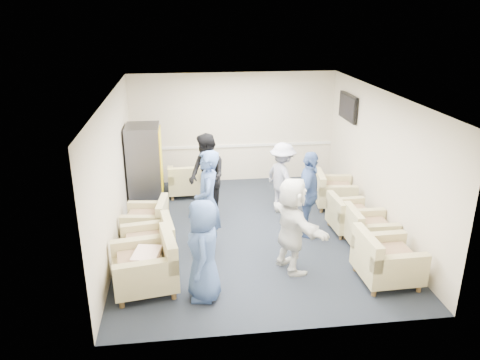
{
  "coord_description": "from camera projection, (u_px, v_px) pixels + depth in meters",
  "views": [
    {
      "loc": [
        -1.24,
        -8.14,
        4.15
      ],
      "look_at": [
        -0.19,
        0.2,
        1.03
      ],
      "focal_mm": 35.0,
      "sensor_mm": 36.0,
      "label": 1
    }
  ],
  "objects": [
    {
      "name": "pillow",
      "position": [
        147.0,
        256.0,
        7.13
      ],
      "size": [
        0.47,
        0.56,
        0.14
      ],
      "primitive_type": "cube",
      "rotation": [
        0.0,
        0.0,
        -1.76
      ],
      "color": "white",
      "rests_on": "armchair_left_near"
    },
    {
      "name": "front_wall",
      "position": [
        286.0,
        243.0,
        5.9
      ],
      "size": [
        5.0,
        0.02,
        2.7
      ],
      "primitive_type": "cube",
      "color": "beige",
      "rests_on": "floor"
    },
    {
      "name": "armchair_right_far",
      "position": [
        332.0,
        192.0,
        10.25
      ],
      "size": [
        0.93,
        0.93,
        0.66
      ],
      "rotation": [
        0.0,
        0.0,
        1.44
      ],
      "color": "tan",
      "rests_on": "floor"
    },
    {
      "name": "armchair_left_mid",
      "position": [
        152.0,
        246.0,
        7.93
      ],
      "size": [
        0.96,
        0.96,
        0.67
      ],
      "rotation": [
        0.0,
        0.0,
        -1.42
      ],
      "color": "tan",
      "rests_on": "floor"
    },
    {
      "name": "armchair_right_midfar",
      "position": [
        348.0,
        217.0,
        9.11
      ],
      "size": [
        0.81,
        0.81,
        0.62
      ],
      "rotation": [
        0.0,
        0.0,
        1.62
      ],
      "color": "tan",
      "rests_on": "floor"
    },
    {
      "name": "person_back_left",
      "position": [
        207.0,
        177.0,
        9.55
      ],
      "size": [
        0.98,
        1.07,
        1.78
      ],
      "primitive_type": "imported",
      "rotation": [
        0.0,
        0.0,
        -1.12
      ],
      "color": "black",
      "rests_on": "floor"
    },
    {
      "name": "vending_machine",
      "position": [
        145.0,
        165.0,
        10.23
      ],
      "size": [
        0.72,
        0.84,
        1.78
      ],
      "color": "#52525A",
      "rests_on": "floor"
    },
    {
      "name": "armchair_left_near",
      "position": [
        149.0,
        267.0,
        7.21
      ],
      "size": [
        1.09,
        1.09,
        0.76
      ],
      "rotation": [
        0.0,
        0.0,
        -1.41
      ],
      "color": "tan",
      "rests_on": "floor"
    },
    {
      "name": "floor",
      "position": [
        251.0,
        232.0,
        9.16
      ],
      "size": [
        6.0,
        6.0,
        0.0
      ],
      "primitive_type": "plane",
      "color": "black",
      "rests_on": "ground"
    },
    {
      "name": "chair_rail",
      "position": [
        234.0,
        146.0,
        11.62
      ],
      "size": [
        4.98,
        0.04,
        0.06
      ],
      "primitive_type": "cube",
      "color": "silver",
      "rests_on": "back_wall"
    },
    {
      "name": "person_mid_right",
      "position": [
        309.0,
        195.0,
        8.78
      ],
      "size": [
        0.78,
        1.06,
        1.67
      ],
      "primitive_type": "imported",
      "rotation": [
        0.0,
        0.0,
        1.14
      ],
      "color": "#3C5790",
      "rests_on": "floor"
    },
    {
      "name": "person_front_left",
      "position": [
        204.0,
        250.0,
        6.86
      ],
      "size": [
        0.56,
        0.81,
        1.58
      ],
      "primitive_type": "imported",
      "rotation": [
        0.0,
        0.0,
        -1.65
      ],
      "color": "#3C5790",
      "rests_on": "floor"
    },
    {
      "name": "person_front_right",
      "position": [
        292.0,
        225.0,
        7.6
      ],
      "size": [
        0.93,
        1.59,
        1.63
      ],
      "primitive_type": "imported",
      "rotation": [
        0.0,
        0.0,
        1.89
      ],
      "color": "white",
      "rests_on": "floor"
    },
    {
      "name": "ceiling",
      "position": [
        252.0,
        94.0,
        8.22
      ],
      "size": [
        6.0,
        6.0,
        0.0
      ],
      "primitive_type": "plane",
      "rotation": [
        3.14,
        0.0,
        0.0
      ],
      "color": "white",
      "rests_on": "back_wall"
    },
    {
      "name": "tv",
      "position": [
        348.0,
        107.0,
        10.41
      ],
      "size": [
        0.1,
        1.0,
        0.58
      ],
      "color": "black",
      "rests_on": "right_wall"
    },
    {
      "name": "right_wall",
      "position": [
        380.0,
        162.0,
        8.99
      ],
      "size": [
        0.02,
        6.0,
        2.7
      ],
      "primitive_type": "cube",
      "color": "beige",
      "rests_on": "floor"
    },
    {
      "name": "armchair_right_midnear",
      "position": [
        367.0,
        230.0,
        8.52
      ],
      "size": [
        0.81,
        0.81,
        0.64
      ],
      "rotation": [
        0.0,
        0.0,
        1.56
      ],
      "color": "tan",
      "rests_on": "floor"
    },
    {
      "name": "armchair_left_far",
      "position": [
        149.0,
        221.0,
        8.89
      ],
      "size": [
        0.89,
        0.89,
        0.64
      ],
      "rotation": [
        0.0,
        0.0,
        -1.69
      ],
      "color": "tan",
      "rests_on": "floor"
    },
    {
      "name": "armchair_corner",
      "position": [
        186.0,
        182.0,
        10.87
      ],
      "size": [
        0.84,
        0.84,
        0.65
      ],
      "rotation": [
        0.0,
        0.0,
        3.18
      ],
      "color": "tan",
      "rests_on": "floor"
    },
    {
      "name": "person_back_right",
      "position": [
        283.0,
        178.0,
        9.85
      ],
      "size": [
        0.92,
        1.13,
        1.52
      ],
      "primitive_type": "imported",
      "rotation": [
        0.0,
        0.0,
        2.0
      ],
      "color": "silver",
      "rests_on": "floor"
    },
    {
      "name": "armchair_right_near",
      "position": [
        384.0,
        261.0,
        7.41
      ],
      "size": [
        0.93,
        0.93,
        0.72
      ],
      "rotation": [
        0.0,
        0.0,
        1.6
      ],
      "color": "tan",
      "rests_on": "floor"
    },
    {
      "name": "left_wall",
      "position": [
        114.0,
        173.0,
        8.4
      ],
      "size": [
        0.02,
        6.0,
        2.7
      ],
      "primitive_type": "cube",
      "color": "beige",
      "rests_on": "floor"
    },
    {
      "name": "person_mid_left",
      "position": [
        208.0,
        203.0,
        8.15
      ],
      "size": [
        0.48,
        0.71,
        1.88
      ],
      "primitive_type": "imported",
      "rotation": [
        0.0,
        0.0,
        -1.62
      ],
      "color": "#3C5790",
      "rests_on": "floor"
    },
    {
      "name": "back_wall",
      "position": [
        233.0,
        128.0,
        11.48
      ],
      "size": [
        5.0,
        0.02,
        2.7
      ],
      "primitive_type": "cube",
      "color": "beige",
      "rests_on": "floor"
    },
    {
      "name": "backpack",
      "position": [
        162.0,
        244.0,
        8.19
      ],
      "size": [
        0.32,
        0.26,
        0.48
      ],
      "rotation": [
        0.0,
        0.0,
        -0.23
      ],
      "color": "black",
      "rests_on": "floor"
    }
  ]
}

